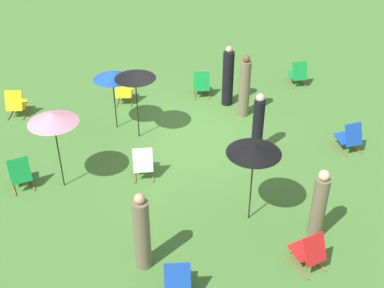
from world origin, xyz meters
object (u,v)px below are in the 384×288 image
deckchair_1 (124,91)px  person_2 (258,125)px  deckchair_0 (20,174)px  deckchair_7 (298,74)px  deckchair_4 (16,104)px  umbrella_0 (53,118)px  person_1 (142,233)px  umbrella_1 (112,75)px  person_0 (319,206)px  person_3 (244,88)px  deckchair_2 (201,85)px  umbrella_2 (135,75)px  deckchair_3 (177,280)px  umbrella_3 (254,149)px  deckchair_8 (143,163)px  person_4 (228,78)px  deckchair_6 (309,252)px  deckchair_5 (349,138)px

deckchair_1 → person_2: (-2.98, 3.61, 0.44)m
deckchair_0 → deckchair_7: size_ratio=1.01×
deckchair_0 → deckchair_4: 3.63m
umbrella_0 → person_1: size_ratio=1.13×
umbrella_1 → person_0: bearing=122.3°
person_2 → person_3: (-0.31, -1.93, 0.09)m
person_2 → deckchair_2: bearing=-71.0°
deckchair_4 → umbrella_2: bearing=160.6°
deckchair_0 → deckchair_2: same height
deckchair_3 → umbrella_3: (-2.01, -1.66, 1.47)m
deckchair_8 → person_2: person_2 is taller
deckchair_7 → deckchair_0: bearing=27.5°
person_4 → deckchair_1: bearing=144.1°
deckchair_3 → umbrella_1: umbrella_1 is taller
deckchair_0 → person_2: size_ratio=0.49×
deckchair_6 → deckchair_7: 8.11m
deckchair_3 → deckchair_6: bearing=-168.4°
deckchair_8 → umbrella_0: 2.45m
umbrella_2 → deckchair_3: bearing=87.7°
deckchair_6 → deckchair_0: bearing=-49.4°
umbrella_3 → person_3: umbrella_3 is taller
umbrella_0 → person_2: umbrella_0 is taller
deckchair_5 → deckchair_7: (-0.33, -3.93, 0.00)m
deckchair_8 → umbrella_1: bearing=-74.0°
person_3 → umbrella_0: bearing=21.1°
deckchair_2 → deckchair_3: (2.55, 7.58, 0.00)m
person_0 → person_1: size_ratio=0.95×
umbrella_3 → deckchair_0: bearing=-26.7°
umbrella_1 → umbrella_3: size_ratio=0.90×
deckchair_7 → umbrella_1: size_ratio=0.47×
deckchair_2 → deckchair_6: same height
deckchair_6 → deckchair_7: bearing=-126.1°
umbrella_1 → person_4: 3.60m
deckchair_5 → person_1: 6.58m
umbrella_0 → person_2: bearing=-177.4°
person_0 → person_2: 3.32m
deckchair_0 → deckchair_4: (0.20, -3.63, 0.00)m
deckchair_3 → deckchair_6: (-2.64, -0.04, 0.00)m
deckchair_3 → person_1: person_1 is taller
deckchair_4 → umbrella_0: umbrella_0 is taller
deckchair_0 → person_2: bearing=168.5°
deckchair_1 → umbrella_2: size_ratio=0.43×
person_2 → person_3: bearing=-89.3°
deckchair_6 → umbrella_3: 2.27m
person_1 → person_3: 6.48m
deckchair_5 → person_4: size_ratio=0.44×
person_4 → deckchair_6: bearing=-113.9°
umbrella_1 → person_1: size_ratio=0.99×
deckchair_6 → umbrella_0: 6.14m
deckchair_2 → umbrella_3: size_ratio=0.43×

